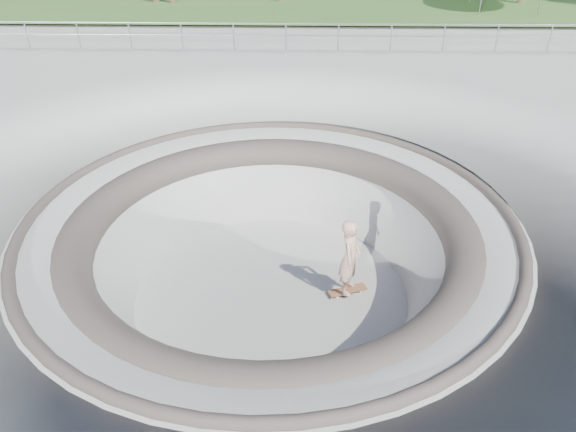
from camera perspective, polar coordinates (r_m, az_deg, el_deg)
name	(u,v)px	position (r m, az deg, el deg)	size (l,w,h in m)	color
ground	(270,220)	(11.60, -1.83, -0.39)	(180.00, 180.00, 0.00)	#A7A7A2
skate_bowl	(271,289)	(12.67, -1.69, -7.39)	(14.00, 14.00, 4.10)	#A7A7A2
distant_hills	(330,3)	(68.32, 4.31, 20.75)	(103.20, 45.00, 28.60)	brown
safety_railing	(286,36)	(22.47, -0.21, 17.79)	(25.00, 0.06, 1.03)	gray
skateboard	(347,290)	(12.69, 6.06, -7.51)	(0.91, 0.54, 0.09)	#8F5E39
skater	(350,257)	(12.13, 6.31, -4.16)	(0.66, 0.43, 1.80)	#D9A68C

